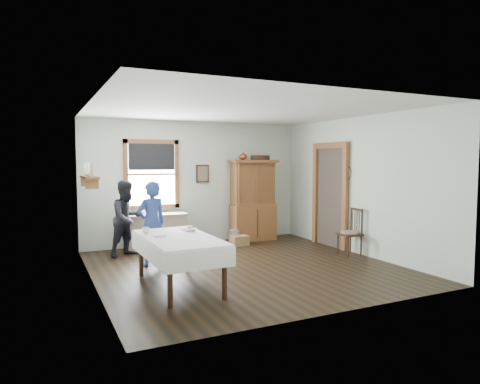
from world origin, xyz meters
The scene contains 20 objects.
room centered at (0.00, 0.00, 1.35)m, with size 5.01×5.01×2.70m.
window centered at (-1.00, 2.46, 1.64)m, with size 1.18×0.07×1.48m.
doorway centered at (2.46, 0.85, 1.16)m, with size 0.09×1.14×2.22m.
wall_shelf centered at (-2.37, 1.54, 1.57)m, with size 0.24×1.00×0.44m.
framed_picture centered at (0.15, 2.46, 1.55)m, with size 0.30×0.04×0.40m, color #371E13.
rug_beater centered at (2.45, 0.30, 1.72)m, with size 0.27×0.27×0.01m, color black.
work_counter centered at (-1.01, 2.18, 0.37)m, with size 1.29×0.49×0.74m, color tan.
china_hutch centered at (1.28, 2.19, 0.93)m, with size 1.09×0.52×1.85m, color brown.
dining_table centered at (-1.39, -0.64, 0.37)m, with size 0.98×1.86×0.74m, color white.
spindle_chair centered at (2.25, -0.05, 0.46)m, with size 0.42×0.42×0.92m, color #371E13.
pail centered at (0.69, 1.95, 0.14)m, with size 0.25×0.25×0.27m, color #9A9BA2.
wicker_basket centered at (0.72, 1.73, 0.11)m, with size 0.37×0.26×0.22m, color olive.
woman_blue centered at (-1.44, 0.78, 0.69)m, with size 0.50×0.33×1.37m, color navy.
figure_dark centered at (-1.66, 1.77, 0.68)m, with size 0.66×0.51×1.36m, color black.
table_cup_a centered at (-1.75, -0.14, 0.79)m, with size 0.12×0.12×0.09m, color white.
table_cup_b centered at (-1.09, -0.25, 0.79)m, with size 0.10×0.10×0.09m, color white.
table_bowl centered at (-1.08, -0.26, 0.77)m, with size 0.20×0.20×0.05m, color white.
counter_book centered at (-1.33, 2.14, 0.75)m, with size 0.17×0.23×0.02m, color brown.
counter_bowl centered at (-1.30, 2.28, 0.77)m, with size 0.21×0.21×0.07m, color white.
shelf_bowl centered at (-2.37, 1.55, 1.60)m, with size 0.22×0.22×0.05m, color white.
Camera 1 is at (-3.23, -6.55, 1.85)m, focal length 32.00 mm.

